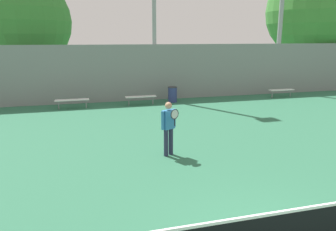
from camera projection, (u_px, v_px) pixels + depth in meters
tennis_player at (169, 125)px, 10.12m from camera, size 0.53×0.50×1.71m
bench_courtside_near at (141, 97)px, 17.98m from camera, size 1.69×0.40×0.48m
bench_courtside_far at (282, 90)px, 20.29m from camera, size 1.61×0.40×0.48m
bench_adjacent_court at (72, 100)px, 17.04m from camera, size 1.73×0.40×0.48m
trash_bin at (173, 94)px, 18.75m from camera, size 0.53×0.53×0.88m
back_fence at (135, 73)px, 18.96m from camera, size 30.28×0.06×3.24m
tree_green_tall at (312, 12)px, 24.52m from camera, size 6.72×6.72×8.84m
tree_green_broad at (24, 22)px, 20.56m from camera, size 5.85×5.85×7.52m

